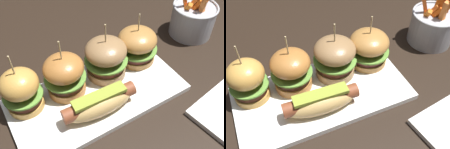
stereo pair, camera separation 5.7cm
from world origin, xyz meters
The scene contains 8 objects.
ground_plane centered at (0.00, 0.00, 0.00)m, with size 3.00×3.00×0.00m, color black.
platter_main centered at (0.00, 0.00, 0.01)m, with size 0.39×0.19×0.01m, color white.
hot_dog centered at (-0.02, -0.04, 0.04)m, with size 0.16×0.06×0.05m.
slider_far_left centered at (-0.15, 0.05, 0.06)m, with size 0.08×0.08×0.14m.
slider_center_left centered at (-0.05, 0.05, 0.06)m, with size 0.09×0.09×0.14m.
slider_center_right centered at (0.05, 0.05, 0.06)m, with size 0.10×0.10×0.14m.
slider_far_right centered at (0.14, 0.05, 0.06)m, with size 0.10×0.10×0.13m.
fries_bucket centered at (0.35, 0.07, 0.05)m, with size 0.12×0.12×0.14m.
Camera 1 is at (-0.17, -0.33, 0.47)m, focal length 41.49 mm.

